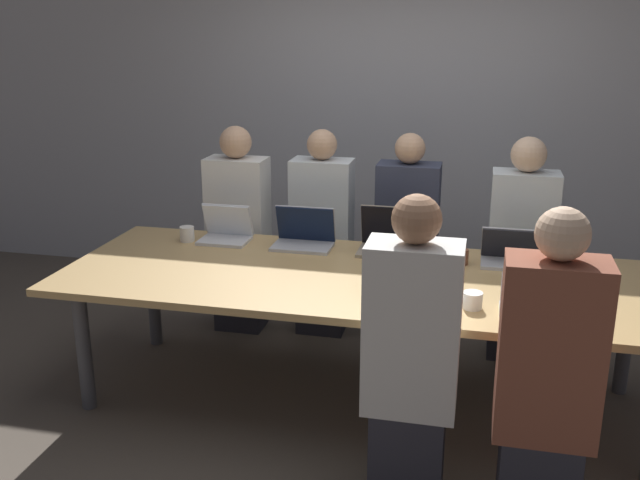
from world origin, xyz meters
The scene contains 22 objects.
ground_plane centered at (0.00, 0.00, 0.00)m, with size 24.00×24.00×0.00m, color brown.
curtain_wall centered at (0.00, 1.96, 1.40)m, with size 12.00×0.06×2.80m.
conference_table centered at (0.00, 0.00, 0.70)m, with size 3.28×1.21×0.76m.
laptop_far_right centered at (0.80, 0.36, 0.82)m, with size 0.35×0.22×0.21m.
person_far_right centered at (0.86, 0.78, 0.69)m, with size 0.40×0.24×1.42m.
cup_far_right centered at (0.51, 0.31, 0.80)m, with size 0.09×0.09×0.09m.
bottle_far_right centered at (1.10, 0.28, 0.85)m, with size 0.07×0.07×0.21m.
laptop_far_left centered at (-0.94, 0.43, 0.82)m, with size 0.31×0.23×0.23m.
person_far_left centered at (-0.99, 0.82, 0.69)m, with size 0.40×0.24×1.42m.
cup_far_left centered at (-1.17, 0.36, 0.80)m, with size 0.09×0.09×0.09m.
laptop_near_right centered at (0.88, -0.40, 0.82)m, with size 0.32×0.22×0.22m.
person_near_right centered at (0.91, -0.90, 0.69)m, with size 0.40×0.24×1.41m.
laptop_near_midright centered at (0.34, -0.40, 0.82)m, with size 0.34×0.22×0.22m.
person_near_midright centered at (0.36, -0.81, 0.68)m, with size 0.40×0.24×1.41m.
cup_near_midright centered at (0.59, -0.34, 0.80)m, with size 0.10×0.10×0.08m.
bottle_near_midright centered at (0.10, -0.24, 0.85)m, with size 0.06×0.06×0.21m.
laptop_far_center centered at (0.08, 0.45, 0.83)m, with size 0.35×0.27×0.27m.
person_far_center centered at (0.14, 0.88, 0.68)m, with size 0.40×0.24×1.40m.
cup_far_center centered at (0.34, 0.37, 0.81)m, with size 0.09×0.09×0.10m.
laptop_far_midleft centered at (-0.43, 0.43, 0.83)m, with size 0.36×0.24×0.24m.
person_far_midleft centered at (-0.43, 0.89, 0.68)m, with size 0.40×0.24×1.40m.
stapler centered at (0.33, -0.13, 0.78)m, with size 0.11×0.15×0.05m.
Camera 1 is at (0.60, -3.59, 2.07)m, focal length 40.00 mm.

